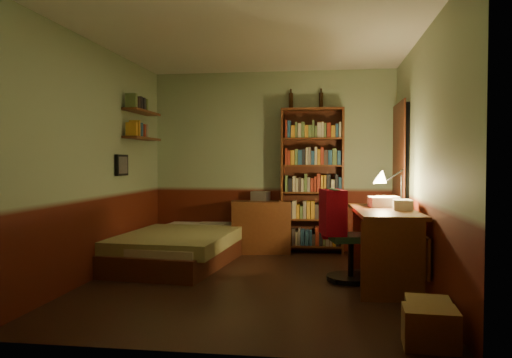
# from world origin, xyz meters

# --- Properties ---
(floor) EXTENTS (3.50, 4.00, 0.02)m
(floor) POSITION_xyz_m (0.00, 0.00, -0.01)
(floor) COLOR black
(floor) RESTS_ON ground
(ceiling) EXTENTS (3.50, 4.00, 0.02)m
(ceiling) POSITION_xyz_m (0.00, 0.00, 2.61)
(ceiling) COLOR silver
(ceiling) RESTS_ON wall_back
(wall_back) EXTENTS (3.50, 0.02, 2.60)m
(wall_back) POSITION_xyz_m (0.00, 2.01, 1.30)
(wall_back) COLOR gray
(wall_back) RESTS_ON ground
(wall_left) EXTENTS (0.02, 4.00, 2.60)m
(wall_left) POSITION_xyz_m (-1.76, 0.00, 1.30)
(wall_left) COLOR gray
(wall_left) RESTS_ON ground
(wall_right) EXTENTS (0.02, 4.00, 2.60)m
(wall_right) POSITION_xyz_m (1.76, 0.00, 1.30)
(wall_right) COLOR gray
(wall_right) RESTS_ON ground
(wall_front) EXTENTS (3.50, 0.02, 2.60)m
(wall_front) POSITION_xyz_m (0.00, -2.01, 1.30)
(wall_front) COLOR gray
(wall_front) RESTS_ON ground
(doorway) EXTENTS (0.06, 0.90, 2.00)m
(doorway) POSITION_xyz_m (1.72, 1.30, 1.00)
(doorway) COLOR black
(doorway) RESTS_ON ground
(door_trim) EXTENTS (0.02, 0.98, 2.08)m
(door_trim) POSITION_xyz_m (1.69, 1.30, 1.00)
(door_trim) COLOR #461E12
(door_trim) RESTS_ON ground
(bed) EXTENTS (1.48, 2.41, 0.68)m
(bed) POSITION_xyz_m (-1.07, 0.97, 0.34)
(bed) COLOR #646C3D
(bed) RESTS_ON ground
(dresser) EXTENTS (0.88, 0.54, 0.73)m
(dresser) POSITION_xyz_m (-0.15, 1.76, 0.37)
(dresser) COLOR #532913
(dresser) RESTS_ON ground
(mini_stereo) EXTENTS (0.28, 0.24, 0.13)m
(mini_stereo) POSITION_xyz_m (-0.17, 1.89, 0.80)
(mini_stereo) COLOR #B2B2B7
(mini_stereo) RESTS_ON dresser
(bookshelf) EXTENTS (0.88, 0.28, 2.04)m
(bookshelf) POSITION_xyz_m (0.58, 1.85, 1.02)
(bookshelf) COLOR #532913
(bookshelf) RESTS_ON ground
(bottle_left) EXTENTS (0.08, 0.08, 0.23)m
(bottle_left) POSITION_xyz_m (0.27, 1.96, 2.16)
(bottle_left) COLOR black
(bottle_left) RESTS_ON bookshelf
(bottle_right) EXTENTS (0.07, 0.07, 0.23)m
(bottle_right) POSITION_xyz_m (0.70, 1.96, 2.16)
(bottle_right) COLOR black
(bottle_right) RESTS_ON bookshelf
(desk) EXTENTS (0.69, 1.50, 0.79)m
(desk) POSITION_xyz_m (1.38, 0.15, 0.39)
(desk) COLOR #532913
(desk) RESTS_ON ground
(paper_stack) EXTENTS (0.21, 0.28, 0.10)m
(paper_stack) POSITION_xyz_m (1.57, 0.16, 0.84)
(paper_stack) COLOR silver
(paper_stack) RESTS_ON desk
(desk_lamp) EXTENTS (0.18, 0.18, 0.56)m
(desk_lamp) POSITION_xyz_m (1.61, 0.53, 1.07)
(desk_lamp) COLOR black
(desk_lamp) RESTS_ON desk
(office_chair) EXTENTS (0.63, 0.58, 1.09)m
(office_chair) POSITION_xyz_m (1.04, 0.22, 0.54)
(office_chair) COLOR #2B4C33
(office_chair) RESTS_ON ground
(red_jacket) EXTENTS (0.28, 0.44, 0.49)m
(red_jacket) POSITION_xyz_m (0.77, 0.02, 1.33)
(red_jacket) COLOR #B50B22
(red_jacket) RESTS_ON office_chair
(wall_shelf_lower) EXTENTS (0.20, 0.90, 0.03)m
(wall_shelf_lower) POSITION_xyz_m (-1.64, 1.10, 1.60)
(wall_shelf_lower) COLOR #532913
(wall_shelf_lower) RESTS_ON wall_left
(wall_shelf_upper) EXTENTS (0.20, 0.90, 0.03)m
(wall_shelf_upper) POSITION_xyz_m (-1.64, 1.10, 1.95)
(wall_shelf_upper) COLOR #532913
(wall_shelf_upper) RESTS_ON wall_left
(framed_picture) EXTENTS (0.04, 0.32, 0.26)m
(framed_picture) POSITION_xyz_m (-1.72, 0.60, 1.25)
(framed_picture) COLOR black
(framed_picture) RESTS_ON wall_left
(cardboard_box_a) EXTENTS (0.38, 0.31, 0.28)m
(cardboard_box_a) POSITION_xyz_m (1.50, -1.68, 0.14)
(cardboard_box_a) COLOR olive
(cardboard_box_a) RESTS_ON ground
(cardboard_box_b) EXTENTS (0.36, 0.31, 0.24)m
(cardboard_box_b) POSITION_xyz_m (1.56, -1.26, 0.12)
(cardboard_box_b) COLOR olive
(cardboard_box_b) RESTS_ON ground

